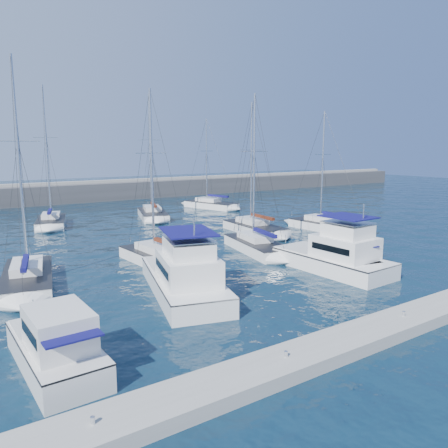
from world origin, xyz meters
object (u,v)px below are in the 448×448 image
sailboat_mid_e (326,226)px  sailboat_back_a (51,222)px  motor_yacht_stbd_outer (346,259)px  sailboat_mid_c (257,246)px  motor_yacht_port_outer (57,349)px  sailboat_mid_b (159,258)px  sailboat_mid_d (255,228)px  sailboat_back_c (211,205)px  sailboat_back_b (153,214)px  motor_yacht_stbd_inner (337,257)px  sailboat_mid_a (28,278)px  motor_yacht_port_inner (185,278)px

sailboat_mid_e → sailboat_back_a: size_ratio=0.81×
motor_yacht_stbd_outer → sailboat_mid_c: (-1.50, 8.72, -0.43)m
motor_yacht_stbd_outer → sailboat_mid_e: bearing=59.4°
motor_yacht_port_outer → sailboat_mid_b: bearing=48.3°
motor_yacht_stbd_outer → sailboat_mid_d: size_ratio=0.41×
motor_yacht_port_outer → sailboat_back_c: (31.31, 38.16, -0.44)m
sailboat_back_c → sailboat_back_a: bearing=169.9°
sailboat_mid_c → sailboat_back_c: size_ratio=1.02×
sailboat_mid_e → sailboat_back_a: (-24.96, 19.55, 0.05)m
sailboat_mid_d → sailboat_back_c: size_ratio=1.03×
sailboat_mid_e → sailboat_back_b: size_ratio=0.82×
motor_yacht_stbd_inner → sailboat_mid_b: bearing=135.0°
sailboat_mid_b → sailboat_back_b: size_ratio=0.86×
motor_yacht_port_outer → motor_yacht_stbd_outer: size_ratio=1.17×
sailboat_back_a → sailboat_back_b: bearing=11.0°
motor_yacht_stbd_outer → sailboat_mid_b: bearing=148.6°
sailboat_mid_b → sailboat_back_c: bearing=45.8°
sailboat_back_c → sailboat_mid_b: bearing=-146.4°
sailboat_mid_b → sailboat_back_b: sailboat_back_b is taller
sailboat_mid_a → sailboat_mid_e: size_ratio=1.15×
motor_yacht_port_outer → sailboat_back_c: 49.36m
sailboat_back_c → motor_yacht_port_outer: bearing=-146.5°
sailboat_back_a → sailboat_back_b: size_ratio=1.02×
sailboat_mid_e → sailboat_back_c: 22.52m
motor_yacht_stbd_outer → sailboat_mid_a: 22.36m
motor_yacht_port_outer → sailboat_mid_e: bearing=23.8°
motor_yacht_stbd_inner → sailboat_mid_b: sailboat_mid_b is taller
sailboat_mid_e → motor_yacht_stbd_inner: bearing=-138.7°
motor_yacht_port_inner → sailboat_back_c: sailboat_back_c is taller
motor_yacht_stbd_inner → sailboat_mid_e: size_ratio=0.69×
sailboat_mid_c → motor_yacht_stbd_inner: bearing=-72.3°
sailboat_mid_e → motor_yacht_stbd_outer: bearing=-136.3°
sailboat_mid_d → sailboat_mid_e: size_ratio=1.06×
sailboat_mid_b → motor_yacht_port_inner: bearing=-108.7°
sailboat_back_a → sailboat_mid_b: bearing=-65.9°
sailboat_back_b → sailboat_mid_a: bearing=-113.7°
sailboat_mid_d → motor_yacht_stbd_outer: bearing=-99.2°
motor_yacht_stbd_outer → sailboat_mid_c: 8.86m
sailboat_mid_e → sailboat_back_c: (-1.10, 22.49, 0.00)m
sailboat_mid_a → sailboat_back_a: size_ratio=0.93×
motor_yacht_port_outer → motor_yacht_port_inner: bearing=28.7°
sailboat_mid_a → sailboat_mid_d: 24.65m
sailboat_mid_a → sailboat_mid_d: (23.85, 6.21, -0.01)m
sailboat_mid_e → sailboat_back_b: sailboat_back_b is taller
sailboat_mid_e → sailboat_mid_c: bearing=-168.2°
sailboat_mid_c → sailboat_mid_e: size_ratio=1.05×
sailboat_mid_c → sailboat_back_b: 22.24m
sailboat_mid_e → sailboat_back_a: 31.71m
motor_yacht_stbd_outer → sailboat_back_a: sailboat_back_a is taller
sailboat_mid_b → sailboat_mid_c: bearing=-11.3°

